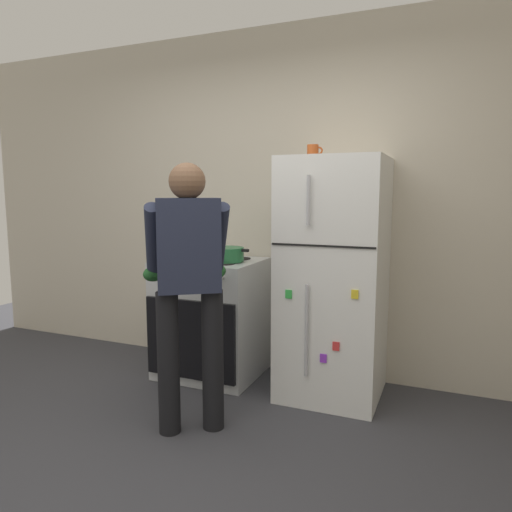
# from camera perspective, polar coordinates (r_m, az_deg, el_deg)

# --- Properties ---
(ground) EXTENTS (8.00, 8.00, 0.00)m
(ground) POSITION_cam_1_polar(r_m,az_deg,el_deg) (2.52, -14.57, -27.17)
(ground) COLOR #38383D
(kitchen_wall_back) EXTENTS (6.00, 0.10, 2.70)m
(kitchen_wall_back) POSITION_cam_1_polar(r_m,az_deg,el_deg) (3.80, 2.82, 6.45)
(kitchen_wall_back) COLOR beige
(kitchen_wall_back) RESTS_ON ground
(refrigerator) EXTENTS (0.68, 0.72, 1.67)m
(refrigerator) POSITION_cam_1_polar(r_m,az_deg,el_deg) (3.33, 9.39, -2.73)
(refrigerator) COLOR white
(refrigerator) RESTS_ON ground
(stove_range) EXTENTS (0.76, 0.67, 0.92)m
(stove_range) POSITION_cam_1_polar(r_m,az_deg,el_deg) (3.75, -5.49, -7.46)
(stove_range) COLOR silver
(stove_range) RESTS_ON ground
(person_cook) EXTENTS (0.64, 0.67, 1.60)m
(person_cook) POSITION_cam_1_polar(r_m,az_deg,el_deg) (2.80, -8.17, -2.24)
(person_cook) COLOR black
(person_cook) RESTS_ON ground
(red_pot) EXTENTS (0.36, 0.26, 0.10)m
(red_pot) POSITION_cam_1_polar(r_m,az_deg,el_deg) (3.54, -3.61, 0.21)
(red_pot) COLOR #236638
(red_pot) RESTS_ON stove_range
(coffee_mug) EXTENTS (0.11, 0.08, 0.10)m
(coffee_mug) POSITION_cam_1_polar(r_m,az_deg,el_deg) (3.39, 6.93, 12.45)
(coffee_mug) COLOR #B24C1E
(coffee_mug) RESTS_ON refrigerator
(pepper_mill) EXTENTS (0.05, 0.05, 0.19)m
(pepper_mill) POSITION_cam_1_polar(r_m,az_deg,el_deg) (3.97, -7.99, 1.54)
(pepper_mill) COLOR brown
(pepper_mill) RESTS_ON stove_range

